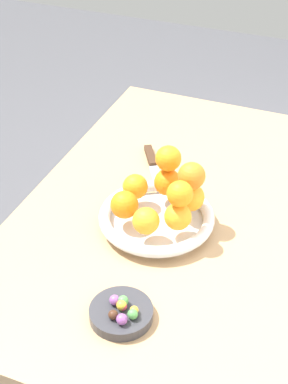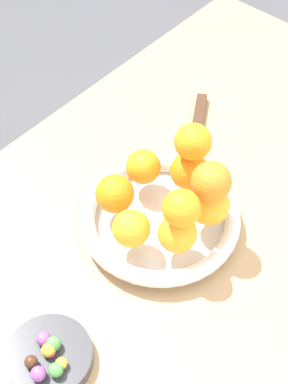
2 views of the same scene
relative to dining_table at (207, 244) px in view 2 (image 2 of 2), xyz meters
name	(u,v)px [view 2 (image 2 of 2)]	position (x,y,z in m)	size (l,w,h in m)	color
ground_plane	(187,384)	(0.00, 0.00, -0.65)	(6.00, 6.00, 0.00)	#4C4C51
dining_table	(207,244)	(0.00, 0.00, 0.00)	(1.10, 0.76, 0.74)	tan
fruit_bowl	(160,218)	(0.08, -0.05, 0.11)	(0.26, 0.26, 0.04)	silver
candy_dish	(49,357)	(0.35, -0.02, 0.10)	(0.12, 0.12, 0.02)	#333338
orange_0	(131,228)	(0.15, -0.05, 0.16)	(0.06, 0.06, 0.06)	orange
orange_1	(177,233)	(0.11, 0.01, 0.16)	(0.06, 0.06, 0.06)	orange
orange_2	(209,205)	(0.04, 0.01, 0.16)	(0.06, 0.06, 0.06)	orange
orange_3	(189,171)	(0.00, -0.05, 0.16)	(0.06, 0.06, 0.06)	orange
orange_4	(143,167)	(0.04, -0.12, 0.16)	(0.06, 0.06, 0.06)	orange
orange_5	(115,194)	(0.11, -0.11, 0.16)	(0.06, 0.06, 0.06)	orange
orange_6	(211,182)	(0.04, 0.02, 0.22)	(0.06, 0.06, 0.06)	orange
orange_7	(182,208)	(0.10, 0.01, 0.22)	(0.06, 0.06, 0.06)	orange
orange_8	(193,142)	(-0.01, -0.05, 0.22)	(0.06, 0.06, 0.06)	orange
candy_ball_0	(56,370)	(0.36, 0.01, 0.12)	(0.02, 0.02, 0.02)	#4C9947
candy_ball_1	(53,344)	(0.34, -0.02, 0.12)	(0.02, 0.02, 0.02)	#4C9947
candy_ball_2	(48,350)	(0.35, -0.01, 0.12)	(0.02, 0.02, 0.02)	gold
candy_ball_3	(31,362)	(0.38, -0.02, 0.12)	(0.02, 0.02, 0.02)	#472819
candy_ball_4	(43,339)	(0.35, -0.03, 0.12)	(0.02, 0.02, 0.02)	#8C4C99
candy_ball_5	(39,375)	(0.38, 0.00, 0.12)	(0.02, 0.02, 0.02)	#8C4C99
candy_ball_6	(50,352)	(0.35, -0.01, 0.12)	(0.02, 0.02, 0.02)	#C6384C
candy_ball_7	(61,363)	(0.35, 0.01, 0.12)	(0.02, 0.02, 0.02)	gold
knife	(196,134)	(-0.13, -0.13, 0.09)	(0.23, 0.15, 0.01)	#3F2819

